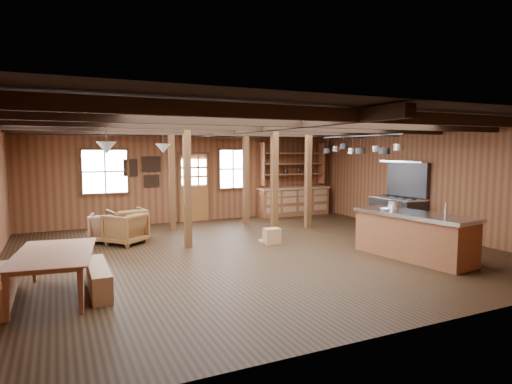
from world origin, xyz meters
The scene contains 21 objects.
room centered at (0.00, 0.00, 1.40)m, with size 10.04×9.04×2.84m.
ceiling_joists centered at (0.00, 0.18, 2.68)m, with size 9.80×8.82×0.18m.
timber_posts centered at (0.52, 2.08, 1.40)m, with size 3.95×2.35×2.80m.
back_door centered at (0.00, 4.45, 0.88)m, with size 1.02×0.08×2.15m.
window_back_left centered at (-2.60, 4.46, 1.60)m, with size 1.32×0.06×1.32m.
window_back_right centered at (1.30, 4.46, 1.60)m, with size 1.02×0.06×1.32m.
notice_boards centered at (-1.50, 4.46, 1.64)m, with size 1.08×0.03×0.90m.
back_counter centered at (3.40, 4.20, 0.60)m, with size 2.55×0.60×2.45m.
pendant_lamps centered at (-2.25, 1.00, 2.25)m, with size 1.86×2.36×0.66m.
pot_rack centered at (2.98, 0.22, 2.25)m, with size 0.39×3.00×0.46m.
kitchen_island centered at (2.71, -1.88, 0.48)m, with size 1.24×2.60×1.20m.
step_stool centered at (0.70, 0.55, 0.18)m, with size 0.41×0.29×0.37m, color #976A44.
commercial_range centered at (4.65, 0.57, 0.62)m, with size 0.80×1.56×1.92m.
dining_table centered at (-3.90, -1.33, 0.34)m, with size 1.94×1.08×0.68m, color #915B42.
bench_wall centered at (-4.65, -1.33, 0.22)m, with size 0.30×1.62×0.45m, color #976A44.
bench_aisle centered at (-3.32, -1.33, 0.21)m, with size 0.28×1.51×0.41m, color #976A44.
armchair_a centered at (-2.43, 1.98, 0.37)m, with size 0.79×0.81×0.74m, color brown.
armchair_b centered at (-2.32, 2.47, 0.39)m, with size 0.83×0.85×0.78m, color brown.
armchair_c centered at (-2.81, 2.43, 0.35)m, with size 0.74×0.76×0.69m, color brown.
counter_pot centered at (2.83, -1.17, 1.02)m, with size 0.27×0.27×0.16m, color silver.
bowl centered at (2.36, -1.41, 0.97)m, with size 0.23×0.23×0.06m, color silver.
Camera 1 is at (-3.85, -8.29, 2.21)m, focal length 30.00 mm.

